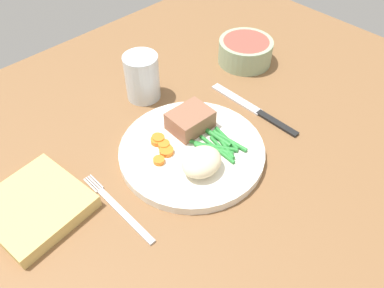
# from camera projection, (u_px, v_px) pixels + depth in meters

# --- Properties ---
(dining_table) EXTENTS (1.20, 0.90, 0.02)m
(dining_table) POSITION_uv_depth(u_px,v_px,m) (183.00, 152.00, 0.69)
(dining_table) COLOR brown
(dining_table) RESTS_ON ground
(dinner_plate) EXTENTS (0.25, 0.25, 0.02)m
(dinner_plate) POSITION_uv_depth(u_px,v_px,m) (192.00, 151.00, 0.66)
(dinner_plate) COLOR white
(dinner_plate) RESTS_ON dining_table
(meat_portion) EXTENTS (0.07, 0.06, 0.03)m
(meat_portion) POSITION_uv_depth(u_px,v_px,m) (190.00, 120.00, 0.68)
(meat_portion) COLOR #936047
(meat_portion) RESTS_ON dinner_plate
(mashed_potatoes) EXTENTS (0.07, 0.06, 0.04)m
(mashed_potatoes) POSITION_uv_depth(u_px,v_px,m) (202.00, 162.00, 0.61)
(mashed_potatoes) COLOR beige
(mashed_potatoes) RESTS_ON dinner_plate
(carrot_slices) EXTENTS (0.05, 0.06, 0.01)m
(carrot_slices) POSITION_uv_depth(u_px,v_px,m) (160.00, 145.00, 0.66)
(carrot_slices) COLOR orange
(carrot_slices) RESTS_ON dinner_plate
(green_beans) EXTENTS (0.06, 0.10, 0.01)m
(green_beans) POSITION_uv_depth(u_px,v_px,m) (219.00, 144.00, 0.66)
(green_beans) COLOR #2D8C38
(green_beans) RESTS_ON dinner_plate
(fork) EXTENTS (0.01, 0.17, 0.00)m
(fork) POSITION_uv_depth(u_px,v_px,m) (118.00, 208.00, 0.59)
(fork) COLOR silver
(fork) RESTS_ON dining_table
(knife) EXTENTS (0.02, 0.20, 0.01)m
(knife) POSITION_uv_depth(u_px,v_px,m) (255.00, 110.00, 0.75)
(knife) COLOR black
(knife) RESTS_ON dining_table
(water_glass) EXTENTS (0.07, 0.07, 0.09)m
(water_glass) POSITION_uv_depth(u_px,v_px,m) (142.00, 80.00, 0.75)
(water_glass) COLOR silver
(water_glass) RESTS_ON dining_table
(salad_bowl) EXTENTS (0.12, 0.12, 0.05)m
(salad_bowl) POSITION_uv_depth(u_px,v_px,m) (245.00, 50.00, 0.84)
(salad_bowl) COLOR #99B28C
(salad_bowl) RESTS_ON dining_table
(napkin) EXTENTS (0.15, 0.15, 0.02)m
(napkin) POSITION_uv_depth(u_px,v_px,m) (35.00, 206.00, 0.58)
(napkin) COLOR #DBBC6B
(napkin) RESTS_ON dining_table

